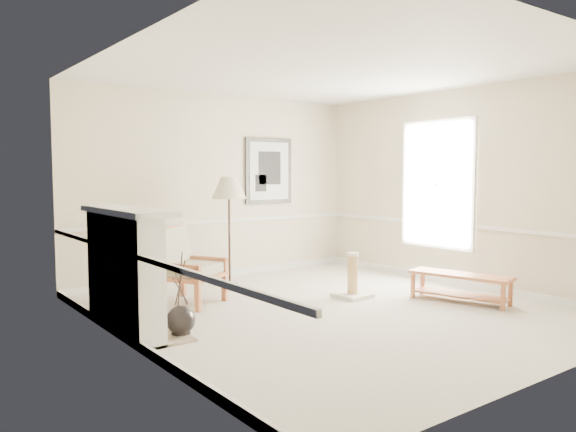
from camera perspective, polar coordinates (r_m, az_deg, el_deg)
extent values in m
plane|color=silver|center=(6.94, 4.49, -9.55)|extent=(5.50, 5.50, 0.00)
cube|color=beige|center=(8.99, -7.08, 2.97)|extent=(5.00, 0.04, 2.90)
cube|color=beige|center=(5.01, 25.77, 1.37)|extent=(5.00, 0.04, 2.90)
cube|color=beige|center=(5.43, -15.71, 1.86)|extent=(0.04, 5.50, 2.90)
cube|color=beige|center=(8.59, 17.22, 2.74)|extent=(0.04, 5.50, 2.90)
cube|color=white|center=(6.84, 4.64, 14.72)|extent=(5.00, 5.50, 0.04)
cube|color=white|center=(9.12, -6.93, -5.86)|extent=(4.95, 0.04, 0.10)
cube|color=white|center=(9.00, -6.98, -0.53)|extent=(4.95, 0.04, 0.05)
cube|color=white|center=(8.80, 14.97, 3.15)|extent=(0.03, 1.20, 1.80)
cube|color=white|center=(8.80, 14.93, 3.15)|extent=(0.05, 1.34, 1.94)
cube|color=black|center=(9.47, -1.98, 4.59)|extent=(0.92, 0.04, 1.10)
cube|color=white|center=(9.45, -1.89, 4.60)|extent=(0.78, 0.01, 0.96)
cube|color=black|center=(9.44, -1.88, 4.90)|extent=(0.45, 0.01, 0.55)
cube|color=white|center=(6.13, -16.34, -5.64)|extent=(0.28, 1.50, 1.25)
cube|color=white|center=(6.07, -16.03, 0.50)|extent=(0.46, 1.64, 0.06)
cube|color=#C6B28E|center=(6.19, -15.06, -6.21)|extent=(0.02, 1.05, 0.95)
cube|color=black|center=(6.22, -14.95, -7.38)|extent=(0.02, 0.62, 0.58)
cube|color=gold|center=(6.28, -14.86, -9.70)|extent=(0.01, 0.66, 0.05)
cube|color=#C6B28E|center=(6.32, -14.83, -10.98)|extent=(0.60, 1.50, 0.03)
sphere|color=black|center=(5.94, -10.84, -10.35)|extent=(0.30, 0.30, 0.30)
cylinder|color=black|center=(5.97, -10.82, -11.53)|extent=(0.19, 0.19, 0.09)
cylinder|color=black|center=(5.85, -10.90, -6.66)|extent=(0.08, 0.11, 0.47)
cylinder|color=black|center=(5.86, -10.89, -7.02)|extent=(0.10, 0.13, 0.38)
cylinder|color=black|center=(5.85, -10.90, -6.30)|extent=(0.05, 0.06, 0.55)
cube|color=#AA6036|center=(6.90, -9.16, -8.00)|extent=(0.09, 0.09, 0.40)
cube|color=#AA6036|center=(7.26, -13.49, -7.43)|extent=(0.09, 0.09, 0.40)
cube|color=#AA6036|center=(7.44, -6.46, -7.05)|extent=(0.09, 0.09, 0.40)
cube|color=#AA6036|center=(7.78, -10.61, -6.60)|extent=(0.09, 0.09, 0.40)
cube|color=#AA6036|center=(7.31, -9.95, -5.98)|extent=(0.99, 0.99, 0.05)
cube|color=#AA6036|center=(7.44, -12.13, -3.30)|extent=(0.72, 0.51, 0.57)
cube|color=#AA6036|center=(7.01, -11.43, -4.97)|extent=(0.42, 0.66, 0.05)
cube|color=#AA6036|center=(7.54, -8.61, -4.26)|extent=(0.42, 0.66, 0.05)
cube|color=white|center=(7.29, -9.96, -5.25)|extent=(0.91, 0.91, 0.12)
cube|color=white|center=(7.40, -11.74, -3.17)|extent=(0.68, 0.51, 0.51)
cylinder|color=black|center=(8.41, -5.94, -6.97)|extent=(0.26, 0.26, 0.03)
cylinder|color=black|center=(8.30, -5.98, -1.98)|extent=(0.03, 0.03, 1.46)
cone|color=beige|center=(8.25, -6.02, 2.89)|extent=(0.65, 0.65, 0.32)
cube|color=#AA6036|center=(7.63, 17.11, -5.75)|extent=(0.71, 1.35, 0.04)
cube|color=#AA6036|center=(7.68, 17.07, -7.66)|extent=(0.63, 1.25, 0.03)
cube|color=#AA6036|center=(7.34, 21.00, -7.74)|extent=(0.06, 0.06, 0.33)
cube|color=#AA6036|center=(7.61, 21.69, -7.32)|extent=(0.06, 0.06, 0.33)
cube|color=#AA6036|center=(7.77, 12.57, -6.88)|extent=(0.06, 0.06, 0.33)
cube|color=#AA6036|center=(8.03, 13.51, -6.52)|extent=(0.06, 0.06, 0.33)
cube|color=white|center=(7.66, 6.57, -8.03)|extent=(0.46, 0.46, 0.05)
cylinder|color=#D7B56E|center=(7.60, 6.59, -5.95)|extent=(0.14, 0.14, 0.51)
cylinder|color=white|center=(7.55, 6.61, -3.88)|extent=(0.16, 0.16, 0.04)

